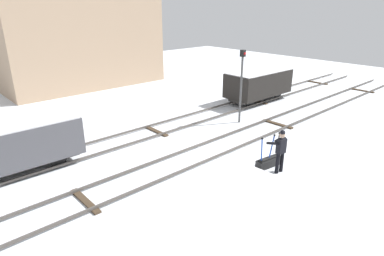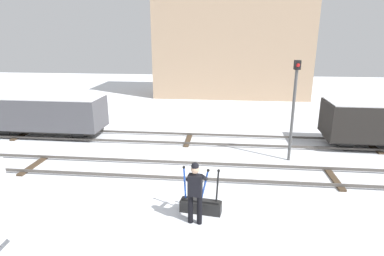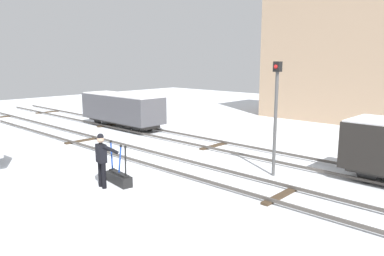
{
  "view_description": "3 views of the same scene",
  "coord_description": "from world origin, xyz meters",
  "px_view_note": "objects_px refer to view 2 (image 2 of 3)",
  "views": [
    {
      "loc": [
        -9.68,
        -9.76,
        6.47
      ],
      "look_at": [
        0.44,
        1.37,
        0.79
      ],
      "focal_mm": 30.54,
      "sensor_mm": 36.0,
      "label": 1
    },
    {
      "loc": [
        1.77,
        -11.15,
        5.18
      ],
      "look_at": [
        0.31,
        2.69,
        1.01
      ],
      "focal_mm": 29.65,
      "sensor_mm": 36.0,
      "label": 2
    },
    {
      "loc": [
        11.32,
        -9.92,
        4.24
      ],
      "look_at": [
        -0.53,
        2.78,
        1.01
      ],
      "focal_mm": 34.5,
      "sensor_mm": 36.0,
      "label": 3
    }
  ],
  "objects_px": {
    "signal_post": "(294,102)",
    "freight_car_near_switch": "(43,113)",
    "freight_car_far_end": "(381,121)",
    "rail_worker": "(195,189)",
    "switch_lever_frame": "(201,205)"
  },
  "relations": [
    {
      "from": "rail_worker",
      "to": "freight_car_far_end",
      "type": "relative_size",
      "value": 0.37
    },
    {
      "from": "switch_lever_frame",
      "to": "freight_car_near_switch",
      "type": "bearing_deg",
      "value": 150.56
    },
    {
      "from": "rail_worker",
      "to": "signal_post",
      "type": "xyz_separation_m",
      "value": [
        3.52,
        5.04,
        1.48
      ]
    },
    {
      "from": "rail_worker",
      "to": "freight_car_near_switch",
      "type": "relative_size",
      "value": 0.3
    },
    {
      "from": "signal_post",
      "to": "freight_car_near_switch",
      "type": "distance_m",
      "value": 12.3
    },
    {
      "from": "freight_car_near_switch",
      "to": "freight_car_far_end",
      "type": "relative_size",
      "value": 1.23
    },
    {
      "from": "freight_car_near_switch",
      "to": "freight_car_far_end",
      "type": "height_order",
      "value": "freight_car_far_end"
    },
    {
      "from": "signal_post",
      "to": "freight_car_far_end",
      "type": "bearing_deg",
      "value": 24.76
    },
    {
      "from": "freight_car_far_end",
      "to": "signal_post",
      "type": "bearing_deg",
      "value": -154.4
    },
    {
      "from": "freight_car_far_end",
      "to": "rail_worker",
      "type": "bearing_deg",
      "value": -137.52
    },
    {
      "from": "freight_car_near_switch",
      "to": "rail_worker",
      "type": "bearing_deg",
      "value": -39.11
    },
    {
      "from": "rail_worker",
      "to": "signal_post",
      "type": "distance_m",
      "value": 6.32
    },
    {
      "from": "freight_car_near_switch",
      "to": "signal_post",
      "type": "bearing_deg",
      "value": -9.06
    },
    {
      "from": "switch_lever_frame",
      "to": "rail_worker",
      "type": "xyz_separation_m",
      "value": [
        -0.12,
        -0.56,
        0.81
      ]
    },
    {
      "from": "signal_post",
      "to": "switch_lever_frame",
      "type": "bearing_deg",
      "value": -127.26
    }
  ]
}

